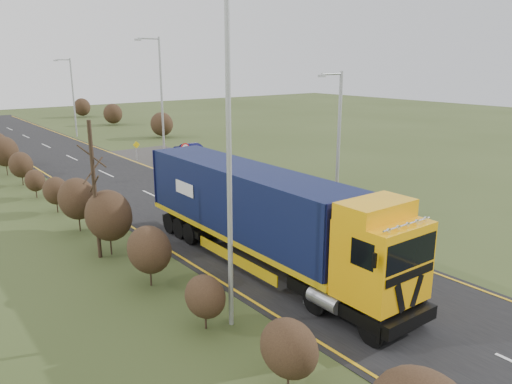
{
  "coord_description": "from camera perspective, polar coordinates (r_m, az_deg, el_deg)",
  "views": [
    {
      "loc": [
        -13.58,
        -16.5,
        8.45
      ],
      "look_at": [
        0.56,
        1.87,
        2.29
      ],
      "focal_mm": 35.0,
      "sensor_mm": 36.0,
      "label": 1
    }
  ],
  "objects": [
    {
      "name": "ground",
      "position": [
        22.98,
        1.76,
        -6.7
      ],
      "size": [
        160.0,
        160.0,
        0.0
      ],
      "primitive_type": "plane",
      "color": "#33411C",
      "rests_on": "ground"
    },
    {
      "name": "road",
      "position": [
        30.95,
        -10.04,
        -1.17
      ],
      "size": [
        8.0,
        120.0,
        0.02
      ],
      "primitive_type": "cube",
      "color": "black",
      "rests_on": "ground"
    },
    {
      "name": "layby",
      "position": [
        42.5,
        -8.59,
        3.27
      ],
      "size": [
        6.0,
        18.0,
        0.02
      ],
      "primitive_type": "cube",
      "color": "#2D2B28",
      "rests_on": "ground"
    },
    {
      "name": "lane_markings",
      "position": [
        30.68,
        -9.78,
        -1.26
      ],
      "size": [
        7.52,
        116.0,
        0.01
      ],
      "color": "gold",
      "rests_on": "road"
    },
    {
      "name": "hedgerow",
      "position": [
        26.44,
        -19.59,
        -0.97
      ],
      "size": [
        2.24,
        102.04,
        6.05
      ],
      "color": "black",
      "rests_on": "ground"
    },
    {
      "name": "lorry",
      "position": [
        20.49,
        0.72,
        -2.38
      ],
      "size": [
        2.92,
        15.0,
        4.18
      ],
      "rotation": [
        0.0,
        0.0,
        -0.01
      ],
      "color": "black",
      "rests_on": "ground"
    },
    {
      "name": "car_red_hatchback",
      "position": [
        42.28,
        -8.34,
        4.05
      ],
      "size": [
        2.25,
        3.82,
        1.22
      ],
      "primitive_type": "imported",
      "rotation": [
        0.0,
        0.0,
        3.38
      ],
      "color": "maroon",
      "rests_on": "ground"
    },
    {
      "name": "car_blue_sedan",
      "position": [
        45.06,
        -7.64,
        4.77
      ],
      "size": [
        1.42,
        3.85,
        1.26
      ],
      "primitive_type": "imported",
      "rotation": [
        0.0,
        0.0,
        3.12
      ],
      "color": "#090A36",
      "rests_on": "ground"
    },
    {
      "name": "streetlight_near",
      "position": [
        26.72,
        9.3,
        5.8
      ],
      "size": [
        1.69,
        0.18,
        7.89
      ],
      "color": "#A4A8AA",
      "rests_on": "ground"
    },
    {
      "name": "streetlight_mid",
      "position": [
        42.71,
        -10.93,
        10.92
      ],
      "size": [
        2.17,
        0.2,
        10.25
      ],
      "color": "#A4A8AA",
      "rests_on": "ground"
    },
    {
      "name": "streetlight_far",
      "position": [
        59.85,
        -20.27,
        10.42
      ],
      "size": [
        1.83,
        0.18,
        8.59
      ],
      "color": "#A4A8AA",
      "rests_on": "ground"
    },
    {
      "name": "left_pole",
      "position": [
        15.2,
        -3.07,
        1.97
      ],
      "size": [
        0.16,
        0.16,
        10.12
      ],
      "primitive_type": "cylinder",
      "color": "#A4A8AA",
      "rests_on": "ground"
    },
    {
      "name": "speed_sign",
      "position": [
        36.85,
        -8.1,
        4.4
      ],
      "size": [
        0.71,
        0.1,
        2.59
      ],
      "color": "#A4A8AA",
      "rests_on": "ground"
    },
    {
      "name": "warning_board",
      "position": [
        44.47,
        -13.5,
        4.82
      ],
      "size": [
        0.64,
        0.11,
        1.67
      ],
      "color": "#A4A8AA",
      "rests_on": "ground"
    }
  ]
}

